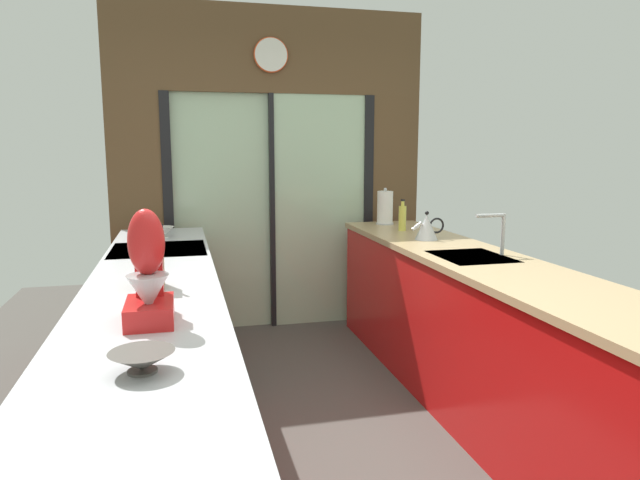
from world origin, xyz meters
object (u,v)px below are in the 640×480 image
oven_range (162,320)px  knife_block (155,264)px  stand_mixer (148,279)px  kettle (427,227)px  paper_towel_roll (385,208)px  mixing_bowl_near (142,361)px  mixing_bowl_far (163,232)px  soap_bottle (402,217)px

oven_range → knife_block: bearing=-89.0°
stand_mixer → kettle: size_ratio=1.73×
kettle → paper_towel_roll: (-0.00, 0.83, 0.05)m
mixing_bowl_near → mixing_bowl_far: mixing_bowl_far is taller
kettle → mixing_bowl_far: bearing=163.7°
mixing_bowl_far → soap_bottle: size_ratio=0.63×
knife_block → kettle: bearing=28.9°
stand_mixer → paper_towel_roll: bearing=52.9°
mixing_bowl_near → mixing_bowl_far: bearing=90.0°
mixing_bowl_far → stand_mixer: size_ratio=0.36×
oven_range → stand_mixer: 1.70m
mixing_bowl_near → knife_block: (0.00, 1.02, 0.08)m
mixing_bowl_far → knife_block: (0.00, -1.51, 0.07)m
mixing_bowl_near → paper_towel_roll: size_ratio=0.61×
mixing_bowl_far → stand_mixer: 2.05m
soap_bottle → knife_block: bearing=-141.3°
stand_mixer → mixing_bowl_far: bearing=90.0°
oven_range → mixing_bowl_near: (0.02, -2.07, 0.50)m
mixing_bowl_far → knife_block: knife_block is taller
mixing_bowl_near → kettle: kettle is taller
stand_mixer → oven_range: bearing=90.7°
mixing_bowl_far → stand_mixer: (0.00, -2.04, 0.12)m
mixing_bowl_far → paper_towel_roll: (1.78, 0.31, 0.09)m
mixing_bowl_far → soap_bottle: bearing=-2.5°
oven_range → soap_bottle: bearing=12.0°
mixing_bowl_near → soap_bottle: (1.78, 2.45, 0.07)m
paper_towel_roll → soap_bottle: bearing=-90.0°
stand_mixer → knife_block: bearing=90.0°
knife_block → soap_bottle: knife_block is taller
oven_range → mixing_bowl_near: size_ratio=4.92×
soap_bottle → paper_towel_roll: paper_towel_roll is taller
mixing_bowl_far → mixing_bowl_near: bearing=-90.0°
paper_towel_roll → mixing_bowl_near: bearing=-122.1°
mixing_bowl_far → kettle: size_ratio=0.63×
soap_bottle → paper_towel_roll: (-0.00, 0.39, 0.03)m
knife_block → kettle: size_ratio=1.21×
paper_towel_roll → kettle: bearing=-89.9°
mixing_bowl_near → stand_mixer: size_ratio=0.44×
knife_block → stand_mixer: bearing=-90.0°
knife_block → kettle: (1.78, 0.98, -0.02)m
knife_block → soap_bottle: bearing=38.7°
knife_block → paper_towel_roll: paper_towel_roll is taller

